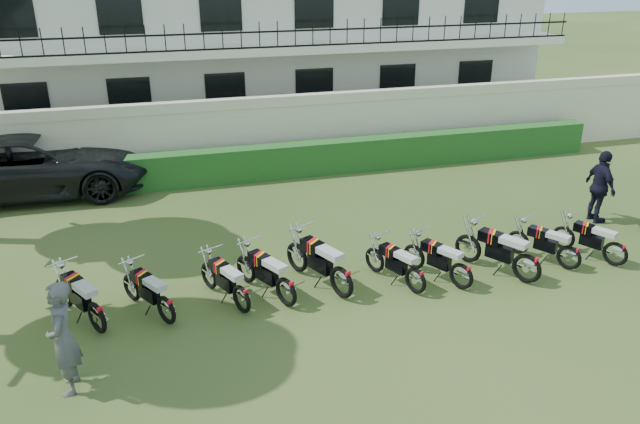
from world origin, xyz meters
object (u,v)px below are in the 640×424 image
object	(u,v)px
motorcycle_2	(241,293)
motorcycle_4	(342,275)
motorcycle_0	(96,311)
motorcycle_6	(462,270)
motorcycle_7	(528,262)
officer_5	(600,187)
motorcycle_1	(166,304)
motorcycle_5	(416,275)
motorcycle_8	(570,252)
inspector	(63,338)
motorcycle_9	(616,248)
suv	(34,165)
motorcycle_3	(286,285)

from	to	relation	value
motorcycle_2	motorcycle_4	bearing A→B (deg)	-23.98
motorcycle_0	motorcycle_6	bearing A→B (deg)	-32.71
motorcycle_7	officer_5	xyz separation A→B (m)	(3.48, 2.35, 0.42)
motorcycle_1	motorcycle_4	xyz separation A→B (m)	(3.37, 0.04, 0.08)
motorcycle_5	officer_5	world-z (taller)	officer_5
motorcycle_8	inspector	size ratio (longest dim) A/B	0.78
motorcycle_6	inspector	bearing A→B (deg)	160.26
motorcycle_9	suv	xyz separation A→B (m)	(-12.67, 8.02, 0.43)
motorcycle_3	motorcycle_6	world-z (taller)	motorcycle_3
motorcycle_7	motorcycle_6	bearing A→B (deg)	142.92
motorcycle_7	motorcycle_8	distance (m)	1.24
motorcycle_9	inspector	size ratio (longest dim) A/B	0.82
motorcycle_4	inspector	xyz separation A→B (m)	(-4.91, -1.51, 0.42)
motorcycle_3	motorcycle_8	xyz separation A→B (m)	(6.17, -0.15, -0.04)
inspector	motorcycle_7	bearing A→B (deg)	98.36
motorcycle_6	motorcycle_3	bearing A→B (deg)	146.31
motorcycle_6	motorcycle_1	bearing A→B (deg)	148.31
motorcycle_0	motorcycle_1	xyz separation A→B (m)	(1.20, -0.03, -0.03)
motorcycle_6	inspector	world-z (taller)	inspector
motorcycle_4	motorcycle_6	world-z (taller)	motorcycle_4
inspector	officer_5	distance (m)	12.71
officer_5	motorcycle_7	bearing A→B (deg)	127.87
motorcycle_2	motorcycle_7	bearing A→B (deg)	-28.73
motorcycle_1	motorcycle_6	world-z (taller)	motorcycle_6
motorcycle_0	motorcycle_9	world-z (taller)	motorcycle_0
motorcycle_5	officer_5	bearing A→B (deg)	-4.03
motorcycle_4	motorcycle_8	world-z (taller)	motorcycle_4
motorcycle_2	suv	size ratio (longest dim) A/B	0.26
motorcycle_0	motorcycle_4	bearing A→B (deg)	-30.12
motorcycle_5	motorcycle_0	bearing A→B (deg)	153.90
motorcycle_2	officer_5	xyz separation A→B (m)	(9.31, 1.92, 0.49)
motorcycle_4	suv	bearing A→B (deg)	105.62
motorcycle_8	motorcycle_5	bearing A→B (deg)	147.70
motorcycle_0	suv	size ratio (longest dim) A/B	0.27
motorcycle_9	motorcycle_2	bearing A→B (deg)	148.52
motorcycle_2	motorcycle_5	xyz separation A→B (m)	(3.45, -0.21, -0.01)
motorcycle_7	motorcycle_9	xyz separation A→B (m)	(2.28, 0.16, -0.07)
motorcycle_5	inspector	xyz separation A→B (m)	(-6.39, -1.28, 0.51)
suv	officer_5	distance (m)	15.05
motorcycle_5	motorcycle_3	bearing A→B (deg)	151.38
motorcycle_9	motorcycle_6	bearing A→B (deg)	150.78
motorcycle_5	motorcycle_6	size ratio (longest dim) A/B	1.01
motorcycle_8	motorcycle_9	world-z (taller)	motorcycle_9
motorcycle_1	motorcycle_3	distance (m)	2.25
motorcycle_5	inspector	world-z (taller)	inspector
suv	motorcycle_1	bearing A→B (deg)	-157.27
motorcycle_5	officer_5	distance (m)	6.25
motorcycle_3	inspector	xyz separation A→B (m)	(-3.79, -1.49, 0.47)
motorcycle_2	motorcycle_9	size ratio (longest dim) A/B	1.06
motorcycle_0	motorcycle_5	xyz separation A→B (m)	(6.05, -0.22, -0.04)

